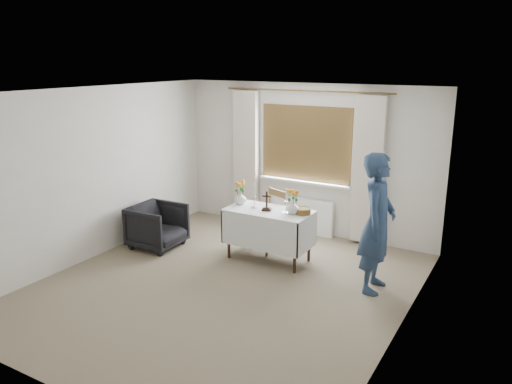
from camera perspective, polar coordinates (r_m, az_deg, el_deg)
ground at (r=6.64m, az=-3.69°, el=-10.71°), size 5.00×5.00×0.00m
altar_table at (r=7.31m, az=1.45°, el=-4.94°), size 1.24×0.64×0.76m
wooden_chair at (r=7.64m, az=1.41°, el=-3.32°), size 0.56×0.56×0.94m
armchair at (r=7.96m, az=-11.21°, el=-3.84°), size 0.78×0.76×0.69m
person at (r=6.41m, az=13.70°, el=-3.48°), size 0.47×0.68×1.78m
radiator at (r=8.50m, az=5.33°, el=-2.68°), size 1.10×0.10×0.60m
wooden_cross at (r=7.13m, az=1.23°, el=-1.02°), size 0.16×0.13×0.29m
candlestick_left at (r=7.24m, az=-0.18°, el=-0.43°), size 0.14×0.14×0.37m
candlestick_right at (r=7.02m, az=3.47°, el=-1.01°), size 0.13×0.13×0.36m
flower_vase_left at (r=7.47m, az=-1.80°, el=-0.69°), size 0.23×0.23×0.19m
flower_vase_right at (r=7.01m, az=4.23°, el=-1.78°), size 0.21×0.21×0.19m
wicker_basket at (r=7.04m, az=5.37°, el=-2.17°), size 0.27×0.27×0.09m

